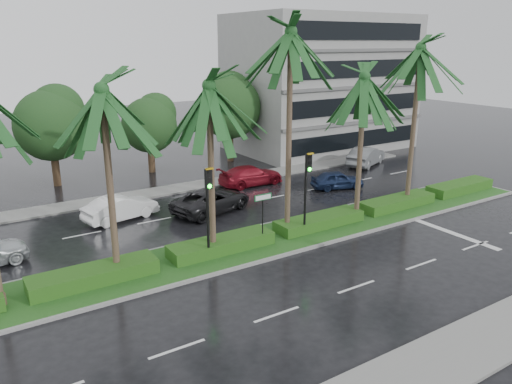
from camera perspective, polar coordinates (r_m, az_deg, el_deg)
ground at (r=24.73m, az=3.33°, el=-6.25°), size 120.00×120.00×0.00m
near_sidewalk at (r=18.45m, az=23.08°, el=-16.10°), size 40.00×2.40×0.12m
far_sidewalk at (r=34.55m, az=-8.44°, el=0.47°), size 40.00×2.00×0.12m
median at (r=25.45m, az=2.01°, el=-5.36°), size 36.00×4.00×0.15m
hedge at (r=25.31m, az=2.01°, el=-4.58°), size 35.20×1.40×0.60m
lane_markings at (r=26.21m, az=9.28°, el=-5.07°), size 34.00×13.06×0.01m
palm_row at (r=22.96m, az=-0.43°, el=12.50°), size 26.30×4.20×10.79m
signal_median_left at (r=21.94m, az=-5.48°, el=-0.99°), size 0.34×0.42×4.36m
signal_median_right at (r=24.82m, az=5.85°, el=1.12°), size 0.34×0.42×4.36m
street_sign at (r=23.80m, az=0.79°, el=-1.69°), size 0.95×0.09×2.60m
bg_trees at (r=39.26m, az=-10.16°, el=8.85°), size 32.54×5.15×7.44m
building at (r=47.57m, az=7.38°, el=12.25°), size 16.00×10.00×12.00m
car_white at (r=29.11m, az=-15.21°, el=-1.76°), size 2.28×4.43×1.39m
car_darkgrey at (r=29.52m, az=-5.09°, el=-0.94°), size 3.67×5.54×1.41m
car_red at (r=34.96m, az=-0.58°, el=1.91°), size 1.93×4.71×1.37m
car_blue at (r=34.57m, az=9.29°, el=1.39°), size 2.52×3.87×1.23m
car_grey at (r=41.53m, az=12.46°, el=4.02°), size 3.42×4.90×1.53m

